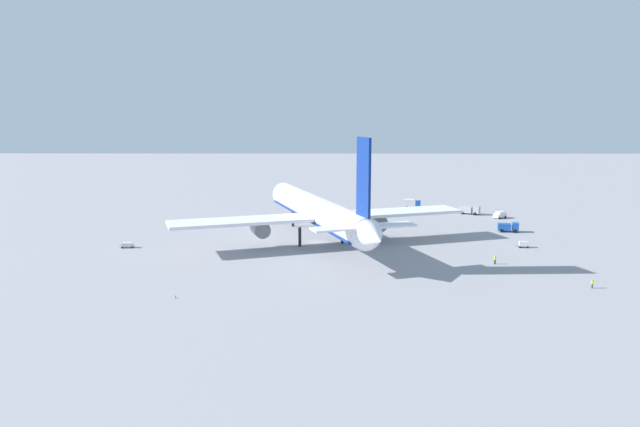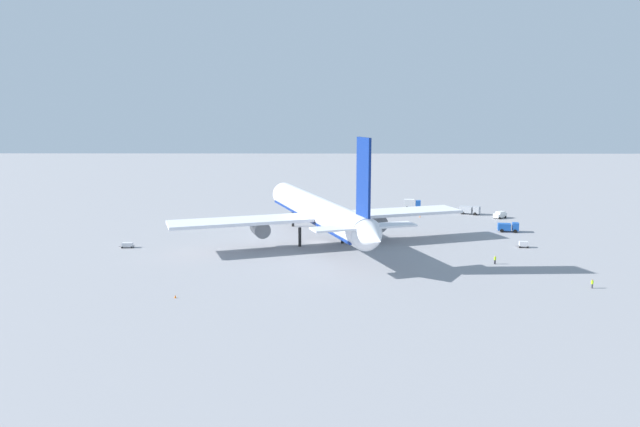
# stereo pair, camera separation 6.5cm
# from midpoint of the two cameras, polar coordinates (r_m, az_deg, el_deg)

# --- Properties ---
(ground_plane) EXTENTS (600.00, 600.00, 0.00)m
(ground_plane) POSITION_cam_midpoint_polar(r_m,az_deg,el_deg) (143.95, -0.27, -2.72)
(ground_plane) COLOR gray
(airliner) EXTENTS (69.79, 68.56, 25.96)m
(airliner) POSITION_cam_midpoint_polar(r_m,az_deg,el_deg) (141.32, -0.08, 0.14)
(airliner) COLOR white
(airliner) RESTS_ON ground
(service_truck_0) EXTENTS (2.84, 5.40, 3.06)m
(service_truck_0) POSITION_cam_midpoint_polar(r_m,az_deg,el_deg) (194.42, 8.63, 0.92)
(service_truck_0) COLOR #194CA5
(service_truck_0) RESTS_ON ground
(service_truck_1) EXTENTS (3.28, 5.47, 2.46)m
(service_truck_1) POSITION_cam_midpoint_polar(r_m,az_deg,el_deg) (163.19, 17.29, -1.21)
(service_truck_1) COLOR #194CA5
(service_truck_1) RESTS_ON ground
(service_truck_2) EXTENTS (4.78, 6.34, 2.55)m
(service_truck_2) POSITION_cam_midpoint_polar(r_m,az_deg,el_deg) (187.76, 13.89, 0.35)
(service_truck_2) COLOR #999EA5
(service_truck_2) RESTS_ON ground
(service_van) EXTENTS (3.89, 4.31, 1.97)m
(service_van) POSITION_cam_midpoint_polar(r_m,az_deg,el_deg) (183.24, 16.58, -0.11)
(service_van) COLOR white
(service_van) RESTS_ON ground
(baggage_cart_0) EXTENTS (1.83, 2.91, 1.41)m
(baggage_cart_0) POSITION_cam_midpoint_polar(r_m,az_deg,el_deg) (145.92, 18.59, -2.75)
(baggage_cart_0) COLOR #595B60
(baggage_cart_0) RESTS_ON ground
(baggage_cart_1) EXTENTS (1.68, 3.44, 1.18)m
(baggage_cart_1) POSITION_cam_midpoint_polar(r_m,az_deg,el_deg) (144.91, -17.69, -2.83)
(baggage_cart_1) COLOR gray
(baggage_cart_1) RESTS_ON ground
(ground_worker_0) EXTENTS (0.54, 0.54, 1.78)m
(ground_worker_0) POSITION_cam_midpoint_polar(r_m,az_deg,el_deg) (186.94, 4.52, 0.42)
(ground_worker_0) COLOR #3F3F47
(ground_worker_0) RESTS_ON ground
(ground_worker_1) EXTENTS (0.55, 0.55, 1.75)m
(ground_worker_1) POSITION_cam_midpoint_polar(r_m,az_deg,el_deg) (128.59, 16.14, -4.21)
(ground_worker_1) COLOR black
(ground_worker_1) RESTS_ON ground
(ground_worker_2) EXTENTS (0.57, 0.57, 1.61)m
(ground_worker_2) POSITION_cam_midpoint_polar(r_m,az_deg,el_deg) (117.38, 24.24, -6.05)
(ground_worker_2) COLOR #3F3F47
(ground_worker_2) RESTS_ON ground
(ground_worker_3) EXTENTS (0.56, 0.56, 1.78)m
(ground_worker_3) POSITION_cam_midpoint_polar(r_m,az_deg,el_deg) (184.27, 4.21, 0.28)
(ground_worker_3) COLOR navy
(ground_worker_3) RESTS_ON ground
(ground_worker_4) EXTENTS (0.40, 0.40, 1.71)m
(ground_worker_4) POSITION_cam_midpoint_polar(r_m,az_deg,el_deg) (192.13, 3.93, 0.66)
(ground_worker_4) COLOR navy
(ground_worker_4) RESTS_ON ground
(traffic_cone_0) EXTENTS (0.36, 0.36, 0.55)m
(traffic_cone_0) POSITION_cam_midpoint_polar(r_m,az_deg,el_deg) (179.74, 9.38, -0.26)
(traffic_cone_0) COLOR orange
(traffic_cone_0) RESTS_ON ground
(traffic_cone_1) EXTENTS (0.36, 0.36, 0.55)m
(traffic_cone_1) POSITION_cam_midpoint_polar(r_m,az_deg,el_deg) (104.74, -13.48, -7.60)
(traffic_cone_1) COLOR orange
(traffic_cone_1) RESTS_ON ground
(traffic_cone_2) EXTENTS (0.36, 0.36, 0.55)m
(traffic_cone_2) POSITION_cam_midpoint_polar(r_m,az_deg,el_deg) (184.62, 1.75, 0.13)
(traffic_cone_2) COLOR orange
(traffic_cone_2) RESTS_ON ground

